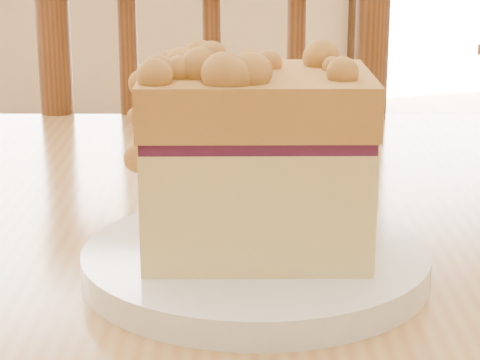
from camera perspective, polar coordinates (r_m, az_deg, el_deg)
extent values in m
cube|color=brown|center=(1.32, -0.94, -6.43)|extent=(0.56, 0.56, 0.04)
cylinder|color=brown|center=(1.06, 7.77, 1.20)|extent=(0.04, 0.04, 0.47)
cylinder|color=brown|center=(1.09, -10.90, 1.42)|extent=(0.04, 0.04, 0.47)
cylinder|color=brown|center=(1.06, 3.32, 0.73)|extent=(0.02, 0.02, 0.41)
cylinder|color=brown|center=(1.06, -1.68, 0.79)|extent=(0.02, 0.02, 0.41)
cylinder|color=brown|center=(1.07, -6.60, 0.85)|extent=(0.02, 0.02, 0.41)
cylinder|color=white|center=(0.59, 0.95, -5.00)|extent=(0.22, 0.22, 0.02)
cylinder|color=white|center=(0.59, 0.94, -5.44)|extent=(0.15, 0.15, 0.01)
cube|color=#DCCF7C|center=(0.57, 0.97, -0.79)|extent=(0.16, 0.14, 0.07)
cube|color=#3D112D|center=(0.56, 0.99, 3.06)|extent=(0.16, 0.14, 0.01)
cube|color=#A47A33|center=(0.56, 0.99, 4.96)|extent=(0.16, 0.14, 0.03)
sphere|color=#A47A33|center=(0.53, 1.83, 6.57)|extent=(0.02, 0.02, 0.02)
sphere|color=#A47A33|center=(0.55, -2.93, 6.67)|extent=(0.01, 0.01, 0.01)
sphere|color=#A47A33|center=(0.55, 0.69, 6.84)|extent=(0.01, 0.01, 0.01)
sphere|color=#A47A33|center=(0.55, -4.48, 6.85)|extent=(0.02, 0.02, 0.02)
sphere|color=#A47A33|center=(0.54, -4.00, 6.66)|extent=(0.02, 0.02, 0.02)
sphere|color=#A47A33|center=(0.55, -0.19, 6.77)|extent=(0.02, 0.02, 0.02)
sphere|color=#A47A33|center=(0.54, 3.57, 6.68)|extent=(0.02, 0.02, 0.02)
sphere|color=#A47A33|center=(0.54, -3.30, 6.45)|extent=(0.01, 0.01, 0.01)
sphere|color=#A47A33|center=(0.54, 4.99, 6.66)|extent=(0.03, 0.03, 0.03)
sphere|color=#A47A33|center=(0.53, -4.24, 6.40)|extent=(0.02, 0.02, 0.02)
sphere|color=#A47A33|center=(0.57, 2.20, 7.28)|extent=(0.03, 0.03, 0.03)
sphere|color=#A47A33|center=(0.55, -1.58, 6.93)|extent=(0.02, 0.02, 0.02)
sphere|color=#A47A33|center=(0.52, -0.03, 6.30)|extent=(0.02, 0.02, 0.02)
sphere|color=#A47A33|center=(0.57, 1.98, 7.18)|extent=(0.02, 0.02, 0.02)
sphere|color=#A47A33|center=(0.57, 2.97, 7.24)|extent=(0.02, 0.02, 0.02)
sphere|color=#A47A33|center=(0.56, 1.74, 7.08)|extent=(0.02, 0.02, 0.02)
sphere|color=#A47A33|center=(0.54, 1.10, 6.82)|extent=(0.03, 0.03, 0.03)
sphere|color=#A47A33|center=(0.59, 4.08, 7.46)|extent=(0.02, 0.02, 0.02)
sphere|color=#A47A33|center=(0.55, -0.02, 6.84)|extent=(0.02, 0.02, 0.02)
sphere|color=#A47A33|center=(0.58, 3.21, 7.42)|extent=(0.02, 0.02, 0.02)
sphere|color=#A47A33|center=(0.58, 4.20, 7.25)|extent=(0.02, 0.02, 0.02)
sphere|color=#A47A33|center=(0.56, -0.87, 7.16)|extent=(0.02, 0.02, 0.02)
sphere|color=#A47A33|center=(0.57, -6.08, 3.58)|extent=(0.01, 0.01, 0.01)
sphere|color=#A47A33|center=(0.54, -6.23, 2.44)|extent=(0.02, 0.02, 0.02)
sphere|color=#A47A33|center=(0.60, -5.94, 1.61)|extent=(0.02, 0.02, 0.02)
sphere|color=#A47A33|center=(0.54, -6.37, 1.91)|extent=(0.01, 0.01, 0.01)
sphere|color=#A47A33|center=(0.58, -6.26, 5.56)|extent=(0.02, 0.02, 0.02)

